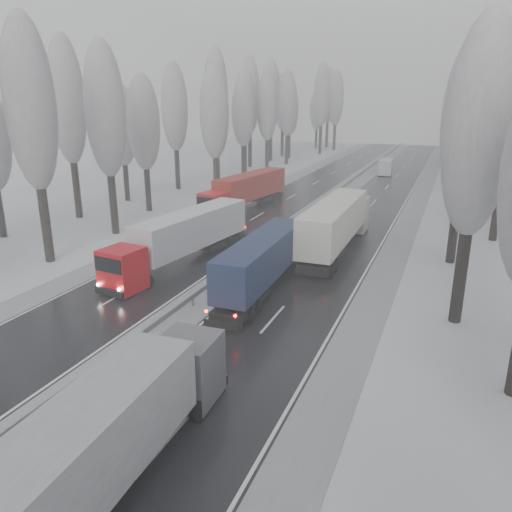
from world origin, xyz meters
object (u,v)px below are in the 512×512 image
Objects in this scene: truck_grey_tarp at (84,459)px; truck_blue_box at (268,256)px; box_truck_distant at (386,166)px; truck_cream_box at (338,222)px; truck_red_white at (184,235)px; truck_red_red at (246,190)px.

truck_grey_tarp reaches higher than truck_blue_box.
truck_grey_tarp reaches higher than box_truck_distant.
box_truck_distant is (0.06, 56.05, -0.88)m from truck_blue_box.
truck_cream_box reaches higher than truck_grey_tarp.
truck_red_white reaches higher than truck_grey_tarp.
truck_red_white is at bearing -142.91° from truck_cream_box.
truck_cream_box is (2.45, 9.82, 0.36)m from truck_blue_box.
truck_grey_tarp is at bearing -60.17° from truck_red_white.
truck_grey_tarp is 2.18× the size of box_truck_distant.
truck_grey_tarp is at bearing -85.83° from truck_blue_box.
box_truck_distant is 54.47m from truck_red_white.
truck_grey_tarp is at bearing -93.67° from box_truck_distant.
truck_red_white is 19.98m from truck_red_red.
truck_cream_box is 2.45× the size of box_truck_distant.
box_truck_distant is 0.45× the size of truck_red_white.
truck_grey_tarp is 1.04× the size of truck_blue_box.
truck_red_red is (-10.82, 21.87, 0.15)m from truck_blue_box.
truck_blue_box reaches higher than box_truck_distant.
truck_cream_box reaches higher than truck_blue_box.
box_truck_distant is at bearing 88.81° from truck_blue_box.
truck_cream_box is at bearing 86.59° from truck_grey_tarp.
box_truck_distant is 0.44× the size of truck_red_red.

